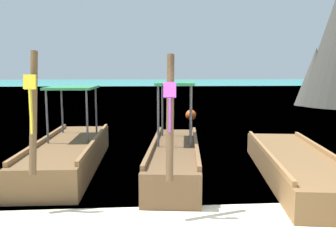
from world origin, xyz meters
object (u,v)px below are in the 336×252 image
at_px(longtail_boat_yellow_ribbon, 70,153).
at_px(mooring_buoy_near, 191,115).
at_px(longtail_boat_violet_ribbon, 175,156).
at_px(longtail_boat_red_ribbon, 295,165).

height_order(longtail_boat_yellow_ribbon, mooring_buoy_near, longtail_boat_yellow_ribbon).
bearing_deg(longtail_boat_yellow_ribbon, mooring_buoy_near, 64.39).
height_order(longtail_boat_yellow_ribbon, longtail_boat_violet_ribbon, longtail_boat_yellow_ribbon).
xyz_separation_m(longtail_boat_yellow_ribbon, longtail_boat_red_ribbon, (5.21, -1.32, -0.09)).
bearing_deg(longtail_boat_yellow_ribbon, longtail_boat_violet_ribbon, -13.79).
bearing_deg(mooring_buoy_near, longtail_boat_yellow_ribbon, -115.61).
xyz_separation_m(longtail_boat_yellow_ribbon, longtail_boat_violet_ribbon, (2.56, -0.63, 0.00)).
distance_m(longtail_boat_yellow_ribbon, longtail_boat_violet_ribbon, 2.63).
relative_size(longtail_boat_yellow_ribbon, longtail_boat_red_ribbon, 0.95).
bearing_deg(longtail_boat_red_ribbon, longtail_boat_yellow_ribbon, 165.75).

